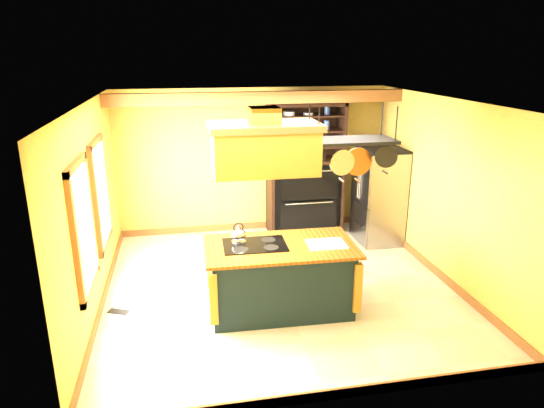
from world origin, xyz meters
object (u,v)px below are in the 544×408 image
object	(u,v)px
kitchen_island	(280,277)
range_hood	(265,146)
refrigerator	(378,198)
pot_rack	(351,148)
hutch	(304,183)

from	to	relation	value
kitchen_island	range_hood	size ratio (longest dim) A/B	1.49
kitchen_island	refrigerator	bearing A→B (deg)	44.54
pot_rack	hutch	world-z (taller)	pot_rack
range_hood	hutch	distance (m)	3.38
range_hood	kitchen_island	bearing A→B (deg)	0.22
kitchen_island	refrigerator	xyz separation A→B (m)	(2.23, 2.08, 0.35)
hutch	refrigerator	bearing A→B (deg)	-33.64
pot_rack	hutch	size ratio (longest dim) A/B	0.47
refrigerator	kitchen_island	bearing A→B (deg)	-137.11
hutch	range_hood	bearing A→B (deg)	-113.81
range_hood	refrigerator	xyz separation A→B (m)	(2.43, 2.08, -1.42)
range_hood	hutch	world-z (taller)	range_hood
range_hood	refrigerator	world-z (taller)	range_hood
range_hood	hutch	xyz separation A→B (m)	(1.26, 2.86, -1.30)
refrigerator	pot_rack	bearing A→B (deg)	-122.65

